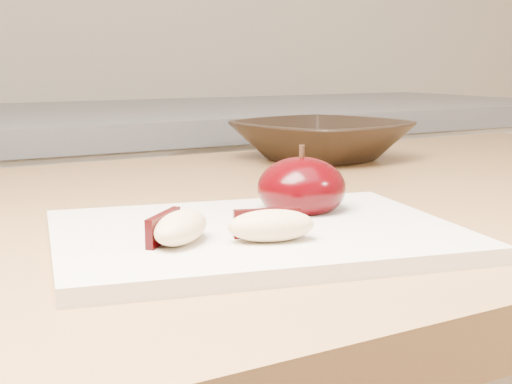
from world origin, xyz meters
TOP-DOWN VIEW (x-y plane):
  - cutting_board at (0.04, 0.36)m, footprint 0.32×0.26m
  - apple_half at (0.10, 0.39)m, footprint 0.08×0.08m
  - apple_wedge_a at (-0.02, 0.35)m, footprint 0.06×0.06m
  - apple_wedge_b at (0.03, 0.32)m, footprint 0.06×0.04m
  - bowl at (0.33, 0.69)m, footprint 0.25×0.25m

SIDE VIEW (x-z plane):
  - cutting_board at x=0.04m, z-range 0.90..0.91m
  - apple_wedge_a at x=-0.02m, z-range 0.91..0.93m
  - apple_wedge_b at x=0.03m, z-range 0.91..0.93m
  - bowl at x=0.33m, z-range 0.90..0.95m
  - apple_half at x=0.10m, z-range 0.90..0.96m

